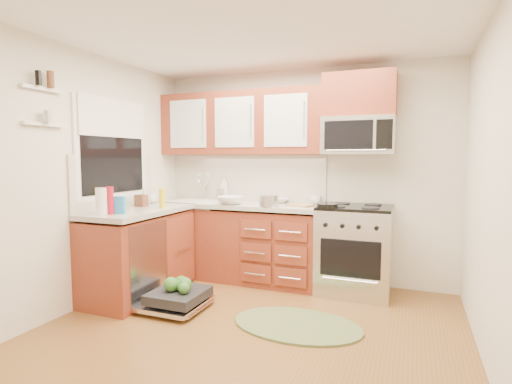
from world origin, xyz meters
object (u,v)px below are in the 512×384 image
at_px(range, 354,249).
at_px(dishwasher, 175,299).
at_px(upper_cabinets, 240,124).
at_px(microwave, 358,136).
at_px(skillet, 327,205).
at_px(stock_pot, 269,201).
at_px(cutting_board, 300,205).
at_px(sink, 197,211).
at_px(paper_towel_roll, 102,201).
at_px(cup, 316,200).
at_px(bowl_b, 230,200).
at_px(bowl_a, 279,201).
at_px(rug, 297,325).

distance_m(range, dishwasher, 1.95).
height_order(upper_cabinets, range, upper_cabinets).
xyz_separation_m(microwave, skillet, (-0.25, -0.37, -0.73)).
height_order(upper_cabinets, stock_pot, upper_cabinets).
height_order(skillet, stock_pot, stock_pot).
bearing_deg(cutting_board, range, 4.35).
xyz_separation_m(dishwasher, stock_pot, (0.63, 0.92, 0.89)).
distance_m(sink, paper_towel_roll, 1.40).
xyz_separation_m(cutting_board, cup, (0.12, 0.27, 0.04)).
bearing_deg(cutting_board, cup, 66.06).
relative_size(microwave, bowl_b, 2.54).
bearing_deg(dishwasher, bowl_a, 64.37).
distance_m(upper_cabinets, range, 1.99).
height_order(microwave, bowl_a, microwave).
bearing_deg(stock_pot, bowl_a, 90.73).
relative_size(range, bowl_a, 4.18).
relative_size(dishwasher, skillet, 3.17).
height_order(rug, cutting_board, cutting_board).
bearing_deg(bowl_b, range, 7.37).
distance_m(dishwasher, bowl_b, 1.30).
bearing_deg(dishwasher, paper_towel_roll, -159.85).
xyz_separation_m(rug, bowl_b, (-1.06, 0.89, 0.96)).
bearing_deg(upper_cabinets, skillet, -18.95).
distance_m(microwave, rug, 2.10).
bearing_deg(bowl_b, rug, -40.25).
bearing_deg(range, upper_cabinets, 174.11).
relative_size(range, cutting_board, 3.33).
height_order(microwave, rug, microwave).
xyz_separation_m(bowl_a, cup, (0.44, 0.05, 0.02)).
xyz_separation_m(stock_pot, bowl_a, (-0.00, 0.38, -0.04)).
relative_size(microwave, bowl_a, 3.34).
relative_size(sink, dishwasher, 0.89).
bearing_deg(bowl_b, upper_cabinets, 92.38).
relative_size(range, stock_pot, 4.46).
bearing_deg(rug, stock_pot, 123.67).
height_order(range, cup, cup).
bearing_deg(skillet, range, 44.47).
relative_size(dishwasher, paper_towel_roll, 2.75).
relative_size(skillet, bowl_a, 0.97).
relative_size(microwave, cutting_board, 2.67).
distance_m(cutting_board, bowl_b, 0.81).
bearing_deg(rug, bowl_b, 139.75).
distance_m(upper_cabinets, sink, 1.21).
relative_size(skillet, bowl_b, 0.74).
relative_size(sink, paper_towel_roll, 2.43).
relative_size(skillet, cup, 1.70).
bearing_deg(range, paper_towel_roll, -147.96).
bearing_deg(upper_cabinets, cup, 4.64).
relative_size(range, skillet, 4.30).
bearing_deg(bowl_b, dishwasher, -98.89).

